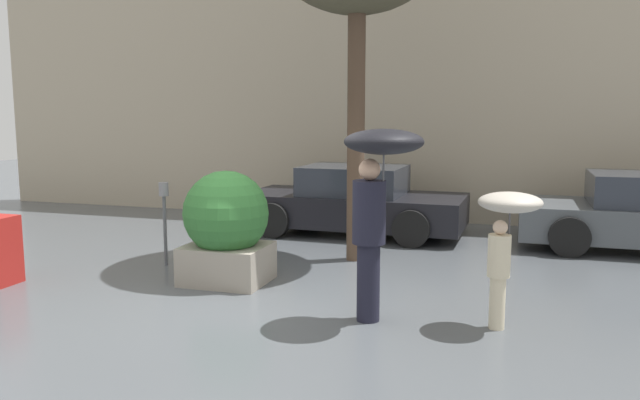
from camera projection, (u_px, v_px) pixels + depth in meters
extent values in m
plane|color=#51565B|center=(239.00, 305.00, 7.31)|extent=(40.00, 40.00, 0.00)
cube|color=#B7A88E|center=(366.00, 76.00, 13.04)|extent=(18.00, 0.30, 6.00)
cube|color=#9E9384|center=(227.00, 263.00, 8.26)|extent=(1.07, 0.90, 0.51)
sphere|color=#337033|center=(226.00, 213.00, 8.17)|extent=(1.13, 1.13, 1.13)
cylinder|color=#1E1E2D|center=(368.00, 282.00, 6.71)|extent=(0.25, 0.25, 0.85)
cylinder|color=#1E1E2D|center=(369.00, 212.00, 6.60)|extent=(0.36, 0.36, 0.68)
sphere|color=tan|center=(370.00, 170.00, 6.54)|extent=(0.23, 0.23, 0.23)
cylinder|color=#4C4C51|center=(383.00, 176.00, 6.47)|extent=(0.02, 0.02, 0.71)
ellipsoid|color=black|center=(384.00, 142.00, 6.42)|extent=(0.83, 0.83, 0.27)
cylinder|color=beige|center=(497.00, 303.00, 6.47)|extent=(0.16, 0.16, 0.56)
cylinder|color=beige|center=(499.00, 256.00, 6.40)|extent=(0.23, 0.23, 0.44)
sphere|color=beige|center=(500.00, 227.00, 6.36)|extent=(0.15, 0.15, 0.15)
cylinder|color=#4C4C51|center=(509.00, 228.00, 6.39)|extent=(0.02, 0.02, 0.53)
ellipsoid|color=beige|center=(510.00, 202.00, 6.36)|extent=(0.65, 0.65, 0.21)
cube|color=black|center=(354.00, 209.00, 11.64)|extent=(4.11, 1.92, 0.56)
cube|color=#2D333D|center=(354.00, 180.00, 11.56)|extent=(1.87, 1.58, 0.52)
cylinder|color=black|center=(273.00, 220.00, 11.22)|extent=(0.64, 0.24, 0.63)
cylinder|color=black|center=(307.00, 206.00, 12.90)|extent=(0.64, 0.24, 0.63)
cylinder|color=black|center=(411.00, 228.00, 10.41)|extent=(0.64, 0.24, 0.63)
cylinder|color=black|center=(429.00, 212.00, 12.09)|extent=(0.64, 0.24, 0.63)
cylinder|color=black|center=(569.00, 237.00, 9.72)|extent=(0.63, 0.22, 0.63)
cylinder|color=black|center=(562.00, 218.00, 11.41)|extent=(0.63, 0.22, 0.63)
cylinder|color=brown|center=(356.00, 126.00, 9.29)|extent=(0.26, 0.26, 4.07)
cylinder|color=#595B60|center=(165.00, 231.00, 9.17)|extent=(0.05, 0.05, 1.03)
cylinder|color=gray|center=(164.00, 189.00, 9.08)|extent=(0.14, 0.14, 0.20)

